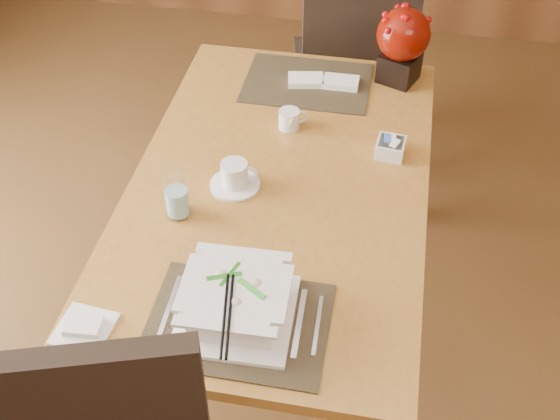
% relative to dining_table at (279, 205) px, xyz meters
% --- Properties ---
extents(dining_table, '(0.90, 1.50, 0.75)m').
position_rel_dining_table_xyz_m(dining_table, '(0.00, 0.00, 0.00)').
color(dining_table, '#AA742F').
rests_on(dining_table, ground).
extents(placemat_near, '(0.45, 0.33, 0.01)m').
position_rel_dining_table_xyz_m(placemat_near, '(0.00, -0.55, 0.10)').
color(placemat_near, black).
rests_on(placemat_near, dining_table).
extents(placemat_far, '(0.45, 0.33, 0.01)m').
position_rel_dining_table_xyz_m(placemat_far, '(0.00, 0.55, 0.10)').
color(placemat_far, black).
rests_on(placemat_far, dining_table).
extents(soup_setting, '(0.29, 0.29, 0.12)m').
position_rel_dining_table_xyz_m(soup_setting, '(-0.01, -0.53, 0.15)').
color(soup_setting, white).
rests_on(soup_setting, dining_table).
extents(coffee_cup, '(0.15, 0.15, 0.09)m').
position_rel_dining_table_xyz_m(coffee_cup, '(-0.13, -0.04, 0.13)').
color(coffee_cup, white).
rests_on(coffee_cup, dining_table).
extents(water_glass, '(0.09, 0.09, 0.17)m').
position_rel_dining_table_xyz_m(water_glass, '(-0.26, -0.19, 0.18)').
color(water_glass, silver).
rests_on(water_glass, dining_table).
extents(creamer_jug, '(0.12, 0.12, 0.06)m').
position_rel_dining_table_xyz_m(creamer_jug, '(-0.02, 0.28, 0.13)').
color(creamer_jug, white).
rests_on(creamer_jug, dining_table).
extents(sugar_caddy, '(0.10, 0.10, 0.05)m').
position_rel_dining_table_xyz_m(sugar_caddy, '(0.32, 0.19, 0.12)').
color(sugar_caddy, white).
rests_on(sugar_caddy, dining_table).
extents(berry_decor, '(0.19, 0.19, 0.28)m').
position_rel_dining_table_xyz_m(berry_decor, '(0.32, 0.64, 0.25)').
color(berry_decor, black).
rests_on(berry_decor, dining_table).
extents(napkins_far, '(0.26, 0.11, 0.02)m').
position_rel_dining_table_xyz_m(napkins_far, '(0.07, 0.55, 0.11)').
color(napkins_far, white).
rests_on(napkins_far, dining_table).
extents(bread_plate, '(0.15, 0.15, 0.01)m').
position_rel_dining_table_xyz_m(bread_plate, '(-0.37, -0.64, 0.10)').
color(bread_plate, white).
rests_on(bread_plate, dining_table).
extents(far_chair, '(0.56, 0.57, 1.02)m').
position_rel_dining_table_xyz_m(far_chair, '(0.13, 1.03, -0.08)').
color(far_chair, black).
rests_on(far_chair, ground).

